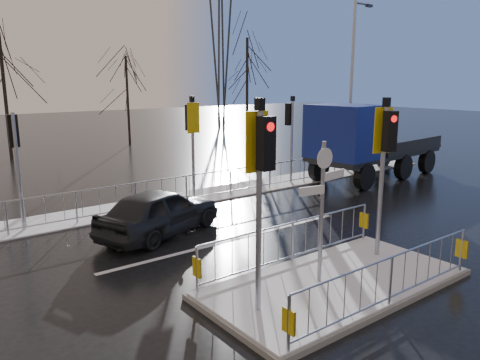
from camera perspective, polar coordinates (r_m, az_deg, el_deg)
ground at (r=10.77m, az=11.50°, el=-12.57°), size 120.00×120.00×0.00m
snow_verge at (r=17.29m, az=-10.38°, el=-2.90°), size 30.00×2.00×0.04m
lane_markings at (r=10.58m, az=12.88°, el=-13.09°), size 8.00×11.38×0.01m
traffic_island at (r=10.62m, az=11.50°, el=-10.65°), size 6.00×3.04×4.15m
far_kerb_fixtures at (r=16.75m, az=-8.83°, el=0.18°), size 18.00×0.65×3.83m
car_far_lane at (r=13.84m, az=-9.76°, el=-3.79°), size 4.42×2.97×1.40m
flatbed_truck at (r=21.16m, az=14.17°, el=4.66°), size 7.60×3.34×3.42m
tree_far_a at (r=28.87m, az=-26.95°, el=11.63°), size 3.75×3.75×7.08m
tree_far_b at (r=33.20m, az=-13.62°, el=11.39°), size 3.25×3.25×6.14m
tree_far_c at (r=34.77m, az=0.88°, el=13.33°), size 4.00×4.00×7.55m
street_lamp_right at (r=23.36m, az=13.55°, el=11.69°), size 1.25×0.18×8.00m
pylon_wires at (r=44.24m, az=-3.66°, el=20.73°), size 70.00×2.38×19.97m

